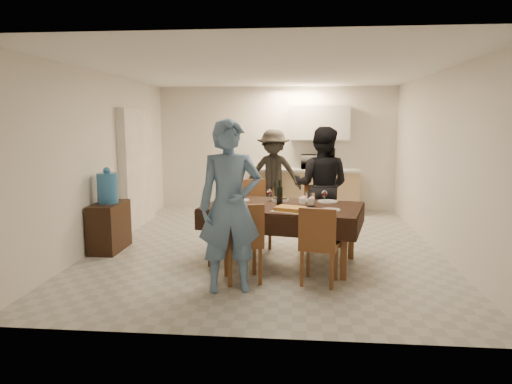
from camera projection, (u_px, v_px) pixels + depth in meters
floor at (267, 246)px, 6.95m from camera, size 5.00×6.00×0.02m
ceiling at (267, 70)px, 6.55m from camera, size 5.00×6.00×0.02m
wall_back at (276, 149)px, 9.70m from camera, size 5.00×0.02×2.60m
wall_front at (243, 191)px, 3.80m from camera, size 5.00×0.02×2.60m
wall_left at (104, 159)px, 6.98m from camera, size 0.02×6.00×2.60m
wall_right at (441, 162)px, 6.53m from camera, size 0.02×6.00×2.60m
stub_partition at (137, 168)px, 8.19m from camera, size 0.15×1.40×2.10m
kitchen_base_cabinet at (304, 192)px, 9.47m from camera, size 2.20×0.60×0.86m
kitchen_worktop at (305, 170)px, 9.40m from camera, size 2.24×0.64×0.05m
upper_cabinet at (320, 123)px, 9.36m from camera, size 1.20×0.34×0.70m
dining_table at (283, 208)px, 6.01m from camera, size 2.20×1.57×0.78m
chair_near_left at (242, 235)px, 5.25m from camera, size 0.54×0.55×0.51m
chair_near_right at (320, 238)px, 5.17m from camera, size 0.50×0.51×0.50m
chair_far_left at (254, 208)px, 6.72m from camera, size 0.59×0.60×0.54m
chair_far_right at (315, 212)px, 6.65m from camera, size 0.51×0.52×0.50m
console at (109, 227)px, 6.67m from camera, size 0.38×0.76×0.70m
water_jug at (107, 188)px, 6.58m from camera, size 0.29×0.29×0.44m
wine_bottle at (280, 192)px, 6.03m from camera, size 0.08×0.08×0.33m
water_pitcher at (310, 199)px, 5.91m from camera, size 0.12×0.12×0.19m
savoury_tart at (290, 209)px, 5.62m from camera, size 0.50×0.44×0.05m
salad_bowl at (306, 201)px, 6.15m from camera, size 0.19×0.19×0.07m
mushroom_dish at (280, 200)px, 6.28m from camera, size 0.22×0.22×0.04m
wine_glass_a at (239, 200)px, 5.79m from camera, size 0.09×0.09×0.20m
wine_glass_b at (324, 196)px, 6.19m from camera, size 0.08×0.08×0.17m
wine_glass_c at (269, 195)px, 6.31m from camera, size 0.08×0.08×0.17m
plate_near_left at (235, 208)px, 5.76m from camera, size 0.26×0.26×0.01m
plate_near_right at (331, 210)px, 5.66m from camera, size 0.24×0.24×0.01m
plate_far_left at (241, 200)px, 6.35m from camera, size 0.24×0.24×0.01m
plate_far_right at (328, 201)px, 6.25m from camera, size 0.27×0.27×0.02m
microwave at (314, 162)px, 9.36m from camera, size 0.52×0.35×0.29m
person_near at (230, 206)px, 5.00m from camera, size 0.78×0.61×1.91m
person_far at (321, 186)px, 6.97m from camera, size 1.02×0.89×1.80m
person_kitchen at (273, 173)px, 9.02m from camera, size 1.11×0.64×1.72m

